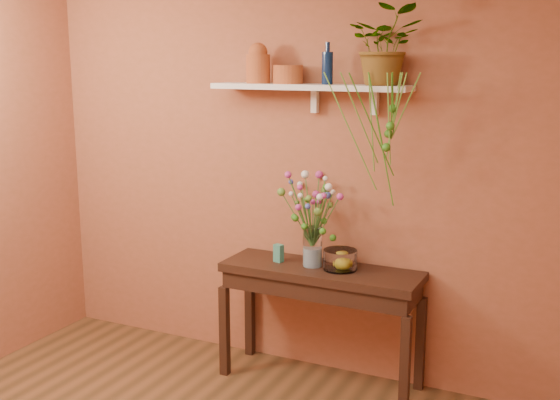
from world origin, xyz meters
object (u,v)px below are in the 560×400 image
Objects in this scene: sideboard at (321,285)px; glass_bowl at (340,260)px; bouquet at (312,201)px; blue_bottle at (327,67)px; terracotta_jug at (258,64)px; glass_vase at (313,250)px; spider_plant at (386,45)px.

glass_bowl is at bearing 6.15° from sideboard.
glass_bowl is at bearing 0.07° from bouquet.
bouquet reaches higher than glass_bowl.
bouquet reaches higher than sideboard.
bouquet is at bearing -132.96° from blue_bottle.
sideboard is 6.02× the size of glass_bowl.
blue_bottle is at bearing 47.04° from bouquet.
terracotta_jug is 1.00× the size of glass_vase.
sideboard is 5.04× the size of glass_vase.
glass_bowl is (0.13, -0.07, -1.20)m from blue_bottle.
terracotta_jug reaches higher than glass_bowl.
glass_vase is (-0.06, -0.07, -1.15)m from blue_bottle.
sideboard is 2.66× the size of bouquet.
blue_bottle is at bearing 95.32° from sideboard.
spider_plant is at bearing 15.99° from glass_bowl.
terracotta_jug is 0.48m from blue_bottle.
spider_plant reaches higher than glass_vase.
blue_bottle is 0.53× the size of bouquet.
sideboard is at bearing -5.99° from glass_vase.
sideboard is at bearing -10.63° from bouquet.
bouquet is (0.41, -0.06, -0.85)m from terracotta_jug.
terracotta_jug is 0.85m from spider_plant.
sideboard is 1.47m from terracotta_jug.
spider_plant is (0.37, 0.00, 0.13)m from blue_bottle.
spider_plant is (0.84, 0.01, 0.11)m from terracotta_jug.
terracotta_jug reaches higher than sideboard.
blue_bottle reaches higher than glass_bowl.
terracotta_jug reaches higher than glass_vase.
sideboard is 0.21m from glass_bowl.
bouquet is at bearing 134.19° from glass_vase.
glass_bowl is at bearing -5.52° from terracotta_jug.
glass_vase is (-0.06, 0.01, 0.22)m from sideboard.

